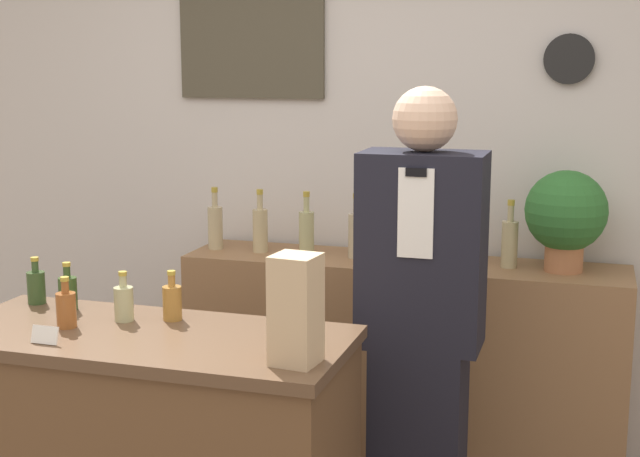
{
  "coord_description": "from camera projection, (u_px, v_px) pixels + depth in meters",
  "views": [
    {
      "loc": [
        0.97,
        -1.95,
        1.77
      ],
      "look_at": [
        0.03,
        1.11,
        1.16
      ],
      "focal_mm": 50.0,
      "sensor_mm": 36.0,
      "label": 1
    }
  ],
  "objects": [
    {
      "name": "back_wall",
      "position": [
        371.0,
        153.0,
        4.07
      ],
      "size": [
        5.2,
        0.09,
        2.7
      ],
      "color": "silver",
      "rests_on": "ground_plane"
    },
    {
      "name": "back_shelf",
      "position": [
        400.0,
        362.0,
        3.92
      ],
      "size": [
        1.9,
        0.41,
        0.92
      ],
      "color": "#8E6642",
      "rests_on": "ground_plane"
    },
    {
      "name": "shopkeeper",
      "position": [
        420.0,
        329.0,
        3.13
      ],
      "size": [
        0.43,
        0.27,
        1.69
      ],
      "color": "black",
      "rests_on": "ground_plane"
    },
    {
      "name": "potted_plant",
      "position": [
        566.0,
        214.0,
        3.61
      ],
      "size": [
        0.33,
        0.33,
        0.42
      ],
      "color": "#B27047",
      "rests_on": "back_shelf"
    },
    {
      "name": "paper_bag",
      "position": [
        296.0,
        310.0,
        2.53
      ],
      "size": [
        0.14,
        0.14,
        0.32
      ],
      "color": "tan",
      "rests_on": "display_counter"
    },
    {
      "name": "price_card_right",
      "position": [
        45.0,
        335.0,
        2.73
      ],
      "size": [
        0.09,
        0.02,
        0.06
      ],
      "color": "white",
      "rests_on": "display_counter"
    },
    {
      "name": "counter_bottle_0",
      "position": [
        36.0,
        286.0,
        3.18
      ],
      "size": [
        0.06,
        0.06,
        0.17
      ],
      "color": "#324B25",
      "rests_on": "display_counter"
    },
    {
      "name": "counter_bottle_1",
      "position": [
        68.0,
        292.0,
        3.1
      ],
      "size": [
        0.06,
        0.06,
        0.17
      ],
      "color": "#2F4920",
      "rests_on": "display_counter"
    },
    {
      "name": "counter_bottle_2",
      "position": [
        66.0,
        308.0,
        2.89
      ],
      "size": [
        0.06,
        0.06,
        0.17
      ],
      "color": "brown",
      "rests_on": "display_counter"
    },
    {
      "name": "counter_bottle_3",
      "position": [
        124.0,
        302.0,
        2.97
      ],
      "size": [
        0.06,
        0.06,
        0.17
      ],
      "color": "tan",
      "rests_on": "display_counter"
    },
    {
      "name": "counter_bottle_4",
      "position": [
        172.0,
        301.0,
        2.98
      ],
      "size": [
        0.06,
        0.06,
        0.17
      ],
      "color": "#A67330",
      "rests_on": "display_counter"
    },
    {
      "name": "shelf_bottle_0",
      "position": [
        215.0,
        226.0,
        4.07
      ],
      "size": [
        0.07,
        0.07,
        0.29
      ],
      "color": "tan",
      "rests_on": "back_shelf"
    },
    {
      "name": "shelf_bottle_1",
      "position": [
        260.0,
        229.0,
        4.0
      ],
      "size": [
        0.07,
        0.07,
        0.29
      ],
      "color": "tan",
      "rests_on": "back_shelf"
    },
    {
      "name": "shelf_bottle_2",
      "position": [
        307.0,
        231.0,
        3.93
      ],
      "size": [
        0.07,
        0.07,
        0.29
      ],
      "color": "tan",
      "rests_on": "back_shelf"
    },
    {
      "name": "shelf_bottle_3",
      "position": [
        355.0,
        234.0,
        3.88
      ],
      "size": [
        0.07,
        0.07,
        0.29
      ],
      "color": "tan",
      "rests_on": "back_shelf"
    },
    {
      "name": "shelf_bottle_4",
      "position": [
        405.0,
        237.0,
        3.81
      ],
      "size": [
        0.07,
        0.07,
        0.29
      ],
      "color": "tan",
      "rests_on": "back_shelf"
    },
    {
      "name": "shelf_bottle_5",
      "position": [
        456.0,
        240.0,
        3.74
      ],
      "size": [
        0.07,
        0.07,
        0.29
      ],
      "color": "tan",
      "rests_on": "back_shelf"
    },
    {
      "name": "shelf_bottle_6",
      "position": [
        510.0,
        242.0,
        3.7
      ],
      "size": [
        0.07,
        0.07,
        0.29
      ],
      "color": "tan",
      "rests_on": "back_shelf"
    }
  ]
}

